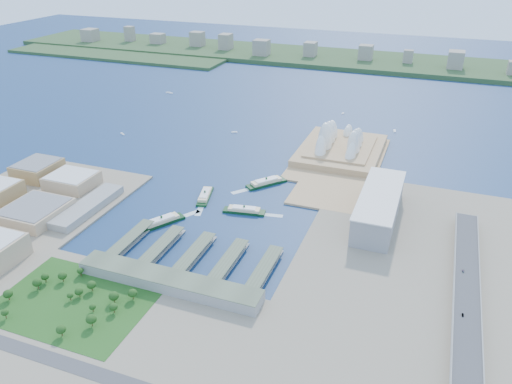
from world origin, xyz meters
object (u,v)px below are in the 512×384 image
at_px(ferry_b, 266,181).
at_px(ferry_c, 162,220).
at_px(car_c, 463,271).
at_px(opera_house, 342,136).
at_px(ferry_a, 205,194).
at_px(car_b, 463,315).
at_px(ferry_d, 244,209).
at_px(toaster_building, 379,207).

height_order(ferry_b, ferry_c, ferry_b).
bearing_deg(ferry_b, car_c, 10.71).
height_order(opera_house, car_c, opera_house).
xyz_separation_m(ferry_a, ferry_b, (66.05, 68.59, 0.55)).
bearing_deg(car_b, ferry_b, -39.37).
height_order(ferry_a, car_b, car_b).
bearing_deg(opera_house, ferry_c, -118.33).
height_order(ferry_d, car_c, car_c).
bearing_deg(toaster_building, ferry_d, -166.64).
relative_size(ferry_a, car_c, 11.08).
xyz_separation_m(ferry_c, car_b, (354.57, -68.03, 9.92)).
bearing_deg(ferry_a, car_c, -27.73).
height_order(ferry_b, car_c, car_c).
height_order(ferry_b, car_b, car_b).
distance_m(ferry_a, car_b, 367.67).
bearing_deg(ferry_b, toaster_building, 23.32).
relative_size(ferry_b, car_b, 13.94).
relative_size(toaster_building, ferry_a, 2.78).
bearing_deg(car_b, opera_house, -62.79).
xyz_separation_m(ferry_a, car_b, (334.68, -151.85, 10.31)).
bearing_deg(ferry_d, car_c, -111.83).
distance_m(car_b, car_c, 72.20).
height_order(ferry_a, ferry_c, ferry_c).
bearing_deg(ferry_a, ferry_b, 31.74).
xyz_separation_m(ferry_d, car_c, (268.08, -59.59, 10.32)).
bearing_deg(ferry_c, toaster_building, -126.07).
bearing_deg(opera_house, car_b, -62.79).
distance_m(opera_house, ferry_d, 253.17).
bearing_deg(ferry_a, opera_house, 42.47).
bearing_deg(ferry_d, toaster_building, -85.94).
relative_size(opera_house, car_c, 35.79).
xyz_separation_m(toaster_building, ferry_c, (-253.57, -103.42, -14.85)).
relative_size(toaster_building, car_c, 30.82).
xyz_separation_m(ferry_a, ferry_d, (66.61, -20.06, -0.01)).
relative_size(ferry_a, ferry_c, 0.93).
height_order(ferry_c, car_c, car_c).
distance_m(ferry_d, car_b, 298.90).
bearing_deg(ferry_b, ferry_d, -50.04).
distance_m(toaster_building, car_b, 199.05).
bearing_deg(ferry_d, ferry_b, -8.94).
height_order(toaster_building, ferry_b, toaster_building).
height_order(opera_house, car_b, opera_house).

